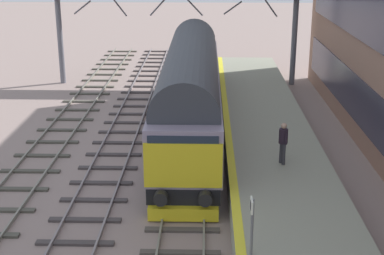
# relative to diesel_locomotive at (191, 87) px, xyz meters

# --- Properties ---
(ground_plane) EXTENTS (140.00, 140.00, 0.00)m
(ground_plane) POSITION_rel_diesel_locomotive_xyz_m (-0.00, -7.41, -2.48)
(ground_plane) COLOR gray
(ground_plane) RESTS_ON ground
(track_main) EXTENTS (2.50, 60.00, 0.15)m
(track_main) POSITION_rel_diesel_locomotive_xyz_m (-0.00, -7.41, -2.42)
(track_main) COLOR gray
(track_main) RESTS_ON ground
(track_adjacent_west) EXTENTS (2.50, 60.00, 0.15)m
(track_adjacent_west) POSITION_rel_diesel_locomotive_xyz_m (-3.38, -7.41, -2.42)
(track_adjacent_west) COLOR slate
(track_adjacent_west) RESTS_ON ground
(track_adjacent_far_west) EXTENTS (2.50, 60.00, 0.15)m
(track_adjacent_far_west) POSITION_rel_diesel_locomotive_xyz_m (-6.56, -7.41, -2.42)
(track_adjacent_far_west) COLOR slate
(track_adjacent_far_west) RESTS_ON ground
(station_platform) EXTENTS (4.00, 44.00, 1.01)m
(station_platform) POSITION_rel_diesel_locomotive_xyz_m (3.60, -7.41, -1.98)
(station_platform) COLOR gray
(station_platform) RESTS_ON ground
(diesel_locomotive) EXTENTS (2.74, 17.93, 4.68)m
(diesel_locomotive) POSITION_rel_diesel_locomotive_xyz_m (0.00, 0.00, 0.00)
(diesel_locomotive) COLOR black
(diesel_locomotive) RESTS_ON ground
(platform_number_sign) EXTENTS (0.10, 0.44, 1.68)m
(platform_number_sign) POSITION_rel_diesel_locomotive_xyz_m (2.00, -12.61, -0.34)
(platform_number_sign) COLOR slate
(platform_number_sign) RESTS_ON station_platform
(waiting_passenger) EXTENTS (0.45, 0.48, 1.64)m
(waiting_passenger) POSITION_rel_diesel_locomotive_xyz_m (3.70, -5.99, -0.49)
(waiting_passenger) COLOR #36353C
(waiting_passenger) RESTS_ON station_platform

